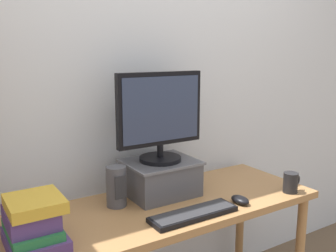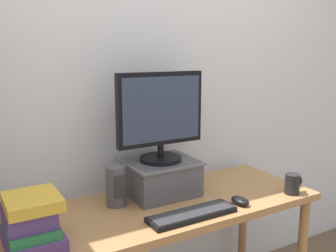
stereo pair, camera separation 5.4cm
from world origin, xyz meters
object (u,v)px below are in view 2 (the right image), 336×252
Objects in this scene: desk at (165,220)px; coffee_mug at (293,184)px; desk_speaker at (116,186)px; keyboard at (192,214)px; computer_mouse at (240,201)px; riser_box at (161,176)px; computer_monitor at (161,115)px; book_stack at (31,222)px.

coffee_mug is (0.62, -0.21, 0.14)m from desk.
desk is at bearing -25.99° from desk_speaker.
computer_mouse is at bearing -0.22° from keyboard.
computer_mouse is 0.32m from coffee_mug.
computer_mouse reaches higher than desk.
coffee_mug is at bearing -30.01° from riser_box.
computer_monitor is at bearing 87.47° from keyboard.
computer_mouse is at bearing -29.27° from desk_speaker.
riser_box is 0.85× the size of keyboard.
computer_mouse is at bearing -31.41° from desk.
desk_speaker is at bearing 23.29° from book_stack.
keyboard is at bearing -80.76° from desk.
coffee_mug is (0.32, -0.03, 0.03)m from computer_mouse.
computer_monitor is at bearing 4.42° from desk_speaker.
computer_mouse is at bearing 174.93° from coffee_mug.
book_stack is at bearing -156.71° from desk_speaker.
desk is 0.29m from desk_speaker.
desk_speaker is (-0.21, 0.10, 0.18)m from desk.
computer_monitor is 4.40× the size of computer_mouse.
desk_speaker reaches higher than riser_box.
desk is 0.65m from book_stack.
desk is at bearing 99.24° from keyboard.
book_stack is 0.45m from desk_speaker.
keyboard is 0.66m from book_stack.
computer_monitor is 0.50m from keyboard.
desk is 3.32× the size of computer_monitor.
desk_speaker is (-0.24, 0.29, 0.08)m from keyboard.
riser_box is at bearing 70.45° from desk.
desk is 0.21m from keyboard.
book_stack is at bearing -163.45° from computer_monitor.
book_stack is at bearing -163.34° from riser_box.
desk is 7.91× the size of desk_speaker.
riser_box is 0.31m from computer_monitor.
riser_box is (0.04, 0.12, 0.18)m from desk.
book_stack reaches higher than computer_mouse.
coffee_mug is (1.25, -0.14, -0.04)m from book_stack.
computer_mouse is 0.93m from book_stack.
keyboard is at bearing -92.53° from computer_monitor.
riser_box is 0.41m from computer_mouse.
computer_monitor is 0.76m from book_stack.
book_stack reaches higher than riser_box.
computer_monitor is at bearing 130.35° from computer_mouse.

